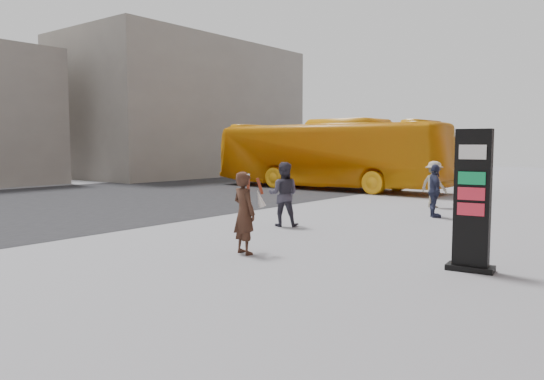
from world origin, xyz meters
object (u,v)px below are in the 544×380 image
Objects in this scene: pedestrian_a at (283,194)px; pedestrian_b at (434,184)px; woman at (245,212)px; bus at (328,155)px; pedestrian_c at (435,191)px; info_pylon at (472,201)px.

pedestrian_b is at bearing -132.79° from pedestrian_a.
woman reaches higher than pedestrian_b.
pedestrian_c is at bearing -129.03° from bus.
pedestrian_b is (0.02, 10.82, -0.05)m from woman.
info_pylon is at bearing -138.50° from bus.
info_pylon reaches higher than woman.
info_pylon is at bearing -147.40° from woman.
pedestrian_a reaches higher than woman.
pedestrian_a is 5.32m from pedestrian_c.
info_pylon is at bearing 174.02° from pedestrian_c.
pedestrian_a is at bearing 95.10° from pedestrian_b.
info_pylon is 18.43m from bus.
bus is 8.99m from pedestrian_b.
pedestrian_b is at bearing -10.53° from pedestrian_c.
info_pylon is 10.32m from pedestrian_b.
woman is 0.14× the size of bus.
pedestrian_c is (1.05, -2.63, -0.01)m from pedestrian_b.
pedestrian_a reaches higher than pedestrian_b.
bus is at bearing -92.60° from pedestrian_a.
bus is (-12.03, 13.96, 0.49)m from info_pylon.
bus is 11.37m from pedestrian_c.
pedestrian_b is (-4.37, 9.34, -0.46)m from info_pylon.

